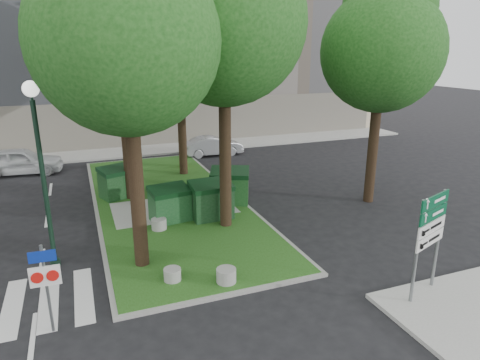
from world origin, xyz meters
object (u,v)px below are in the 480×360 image
dumpster_c (211,200)px  bollard_left (172,274)px  tree_median_near_left (127,21)px  litter_bin (183,160)px  tree_median_near_right (226,6)px  car_silver (213,146)px  tree_median_mid (121,39)px  dumpster_d (230,186)px  bollard_mid (159,224)px  bollard_right (226,275)px  street_lamp (40,155)px  tree_street_right (384,39)px  traffic_sign_pole (45,277)px  car_white (20,161)px  tree_median_far (179,12)px  dumpster_a (118,182)px  dumpster_b (170,204)px  directional_sign (430,229)px

dumpster_c → bollard_left: dumpster_c is taller
tree_median_near_left → litter_bin: bearing=70.0°
tree_median_near_left → tree_median_near_right: (3.50, 2.00, 0.67)m
bollard_left → car_silver: car_silver is taller
tree_median_mid → litter_bin: (3.43, 4.31, -6.46)m
tree_median_mid → litter_bin: bearing=51.5°
dumpster_d → bollard_mid: size_ratio=3.51×
bollard_right → street_lamp: (-4.68, 3.09, 3.30)m
tree_street_right → street_lamp: 13.66m
bollard_left → litter_bin: (3.34, 12.20, 0.21)m
traffic_sign_pole → car_white: traffic_sign_pole is taller
tree_median_far → bollard_left: (-3.12, -10.89, -8.02)m
tree_median_near_left → dumpster_a: (-0.08, 6.77, -6.51)m
bollard_right → bollard_mid: bollard_right is taller
car_silver → tree_street_right: bearing=-158.4°
bollard_right → street_lamp: bearing=146.5°
car_silver → dumpster_c: bearing=163.2°
dumpster_b → car_white: dumpster_b is taller
tree_median_near_right → car_white: 15.44m
dumpster_a → car_white: (-4.55, 6.17, -0.07)m
dumpster_a → bollard_mid: bearing=-98.2°
dumpster_b → traffic_sign_pole: size_ratio=0.72×
dumpster_b → dumpster_c: 1.63m
bollard_mid → street_lamp: 5.08m
tree_median_near_right → traffic_sign_pole: bearing=-143.6°
dumpster_a → bollard_left: 8.20m
dumpster_b → tree_street_right: bearing=-12.6°
dumpster_b → bollard_right: bearing=-92.9°
bollard_right → directional_sign: bearing=-27.2°
dumpster_a → bollard_left: bearing=-106.6°
tree_median_near_right → street_lamp: 7.61m
street_lamp → dumpster_a: bearing=65.7°
bollard_left → car_white: car_white is taller
dumpster_b → directional_sign: (5.37, -7.71, 1.24)m
tree_median_near_left → traffic_sign_pole: size_ratio=4.55×
tree_median_far → dumpster_d: bearing=-82.3°
tree_median_near_right → tree_street_right: bearing=4.1°
tree_street_right → bollard_left: tree_street_right is taller
tree_median_near_left → tree_street_right: 10.80m
tree_median_mid → bollard_right: size_ratio=17.22×
tree_street_right → directional_sign: size_ratio=3.48×
dumpster_a → dumpster_b: (1.60, -3.61, -0.01)m
dumpster_c → dumpster_d: bearing=45.2°
directional_sign → tree_median_far: bearing=82.5°
litter_bin → street_lamp: 12.19m
dumpster_a → street_lamp: bearing=-135.5°
bollard_left → street_lamp: bearing=143.2°
tree_median_mid → bollard_mid: 7.81m
tree_median_mid → car_silver: 11.05m
dumpster_c → dumpster_d: 1.91m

